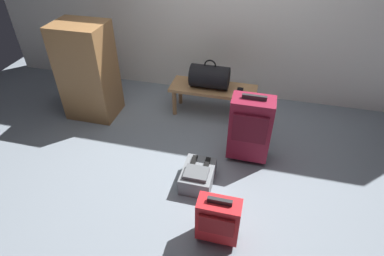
{
  "coord_description": "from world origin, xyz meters",
  "views": [
    {
      "loc": [
        0.55,
        -2.13,
        2.18
      ],
      "look_at": [
        -0.07,
        0.34,
        0.25
      ],
      "focal_mm": 29.35,
      "sensor_mm": 36.0,
      "label": 1
    }
  ],
  "objects_px": {
    "bench": "(213,91)",
    "duffel_bag_black": "(210,77)",
    "backpack_grey": "(198,176)",
    "side_cabinet": "(88,72)",
    "suitcase_upright_burgundy": "(250,128)",
    "cell_phone": "(240,91)",
    "suitcase_small_red": "(218,219)"
  },
  "relations": [
    {
      "from": "backpack_grey",
      "to": "side_cabinet",
      "type": "relative_size",
      "value": 0.35
    },
    {
      "from": "bench",
      "to": "backpack_grey",
      "type": "bearing_deg",
      "value": -85.45
    },
    {
      "from": "bench",
      "to": "duffel_bag_black",
      "type": "relative_size",
      "value": 2.27
    },
    {
      "from": "cell_phone",
      "to": "suitcase_upright_burgundy",
      "type": "height_order",
      "value": "suitcase_upright_burgundy"
    },
    {
      "from": "backpack_grey",
      "to": "side_cabinet",
      "type": "distance_m",
      "value": 1.76
    },
    {
      "from": "suitcase_small_red",
      "to": "backpack_grey",
      "type": "distance_m",
      "value": 0.62
    },
    {
      "from": "cell_phone",
      "to": "duffel_bag_black",
      "type": "bearing_deg",
      "value": 177.76
    },
    {
      "from": "side_cabinet",
      "to": "duffel_bag_black",
      "type": "bearing_deg",
      "value": 13.94
    },
    {
      "from": "duffel_bag_black",
      "to": "suitcase_small_red",
      "type": "height_order",
      "value": "duffel_bag_black"
    },
    {
      "from": "backpack_grey",
      "to": "suitcase_upright_burgundy",
      "type": "bearing_deg",
      "value": 49.25
    },
    {
      "from": "duffel_bag_black",
      "to": "side_cabinet",
      "type": "distance_m",
      "value": 1.38
    },
    {
      "from": "duffel_bag_black",
      "to": "suitcase_small_red",
      "type": "xyz_separation_m",
      "value": [
        0.42,
        -1.7,
        -0.25
      ]
    },
    {
      "from": "duffel_bag_black",
      "to": "side_cabinet",
      "type": "height_order",
      "value": "side_cabinet"
    },
    {
      "from": "suitcase_small_red",
      "to": "backpack_grey",
      "type": "relative_size",
      "value": 1.21
    },
    {
      "from": "cell_phone",
      "to": "backpack_grey",
      "type": "xyz_separation_m",
      "value": [
        -0.22,
        -1.15,
        -0.27
      ]
    },
    {
      "from": "suitcase_small_red",
      "to": "side_cabinet",
      "type": "height_order",
      "value": "side_cabinet"
    },
    {
      "from": "cell_phone",
      "to": "suitcase_small_red",
      "type": "height_order",
      "value": "suitcase_small_red"
    },
    {
      "from": "duffel_bag_black",
      "to": "suitcase_upright_burgundy",
      "type": "bearing_deg",
      "value": -52.46
    },
    {
      "from": "bench",
      "to": "duffel_bag_black",
      "type": "height_order",
      "value": "duffel_bag_black"
    },
    {
      "from": "cell_phone",
      "to": "suitcase_upright_burgundy",
      "type": "distance_m",
      "value": 0.71
    },
    {
      "from": "bench",
      "to": "suitcase_upright_burgundy",
      "type": "distance_m",
      "value": 0.86
    },
    {
      "from": "backpack_grey",
      "to": "side_cabinet",
      "type": "bearing_deg",
      "value": 150.5
    },
    {
      "from": "suitcase_upright_burgundy",
      "to": "backpack_grey",
      "type": "distance_m",
      "value": 0.67
    },
    {
      "from": "backpack_grey",
      "to": "bench",
      "type": "bearing_deg",
      "value": 94.55
    },
    {
      "from": "bench",
      "to": "side_cabinet",
      "type": "relative_size",
      "value": 0.91
    },
    {
      "from": "suitcase_upright_burgundy",
      "to": "suitcase_small_red",
      "type": "distance_m",
      "value": 1.02
    },
    {
      "from": "backpack_grey",
      "to": "side_cabinet",
      "type": "height_order",
      "value": "side_cabinet"
    },
    {
      "from": "duffel_bag_black",
      "to": "side_cabinet",
      "type": "relative_size",
      "value": 0.4
    },
    {
      "from": "suitcase_upright_burgundy",
      "to": "suitcase_small_red",
      "type": "xyz_separation_m",
      "value": [
        -0.12,
        -1.0,
        -0.14
      ]
    },
    {
      "from": "bench",
      "to": "cell_phone",
      "type": "height_order",
      "value": "cell_phone"
    },
    {
      "from": "bench",
      "to": "suitcase_upright_burgundy",
      "type": "xyz_separation_m",
      "value": [
        0.49,
        -0.7,
        0.07
      ]
    },
    {
      "from": "backpack_grey",
      "to": "cell_phone",
      "type": "bearing_deg",
      "value": 79.41
    }
  ]
}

